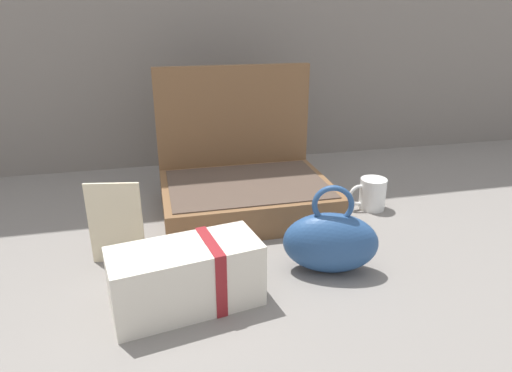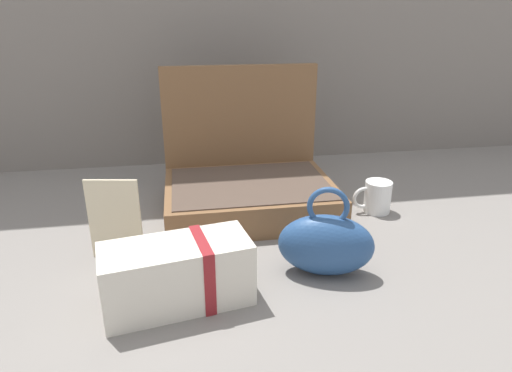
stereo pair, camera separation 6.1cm
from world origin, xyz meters
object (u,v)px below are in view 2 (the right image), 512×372
object	(u,v)px
coffee_mug	(377,197)
info_card_left	(115,219)
cream_toiletry_bag	(179,274)
open_suitcase	(248,180)
teal_pouch_handbag	(326,244)

from	to	relation	value
coffee_mug	info_card_left	xyz separation A→B (m)	(-0.65, -0.13, 0.05)
coffee_mug	info_card_left	distance (m)	0.66
coffee_mug	cream_toiletry_bag	bearing A→B (deg)	-148.75
open_suitcase	coffee_mug	distance (m)	0.35
teal_pouch_handbag	coffee_mug	world-z (taller)	teal_pouch_handbag
open_suitcase	cream_toiletry_bag	bearing A→B (deg)	-114.63
cream_toiletry_bag	coffee_mug	bearing A→B (deg)	31.25
cream_toiletry_bag	coffee_mug	size ratio (longest dim) A/B	2.68
info_card_left	teal_pouch_handbag	bearing A→B (deg)	-7.92
open_suitcase	teal_pouch_handbag	size ratio (longest dim) A/B	2.07
open_suitcase	coffee_mug	xyz separation A→B (m)	(0.33, -0.10, -0.03)
teal_pouch_handbag	open_suitcase	bearing A→B (deg)	105.98
cream_toiletry_bag	coffee_mug	world-z (taller)	cream_toiletry_bag
open_suitcase	info_card_left	world-z (taller)	open_suitcase
open_suitcase	teal_pouch_handbag	world-z (taller)	open_suitcase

